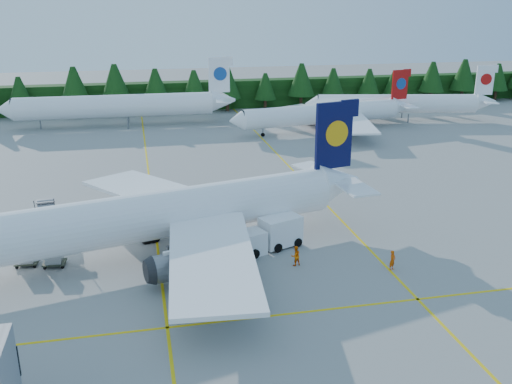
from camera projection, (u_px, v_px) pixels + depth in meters
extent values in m
plane|color=gray|center=(323.00, 273.00, 50.21)|extent=(320.00, 320.00, 0.00)
cube|color=yellow|center=(153.00, 208.00, 65.96)|extent=(0.25, 120.00, 0.01)
cube|color=yellow|center=(318.00, 196.00, 69.93)|extent=(0.25, 120.00, 0.01)
cube|color=yellow|center=(347.00, 307.00, 44.65)|extent=(80.00, 0.25, 0.01)
cube|color=black|center=(205.00, 95.00, 125.20)|extent=(220.00, 4.00, 6.00)
cylinder|color=white|center=(139.00, 218.00, 51.87)|extent=(38.03, 13.28, 4.48)
cube|color=#070A38|center=(334.00, 135.00, 58.56)|extent=(4.23, 1.38, 6.94)
cube|color=white|center=(148.00, 190.00, 61.58)|extent=(14.51, 17.81, 1.27)
cylinder|color=slate|center=(135.00, 216.00, 58.59)|extent=(4.25, 3.18, 2.35)
cube|color=white|center=(212.00, 258.00, 45.34)|extent=(7.99, 17.25, 1.27)
cylinder|color=slate|center=(174.00, 266.00, 47.50)|extent=(4.25, 3.18, 2.35)
cylinder|color=white|center=(322.00, 114.00, 103.25)|extent=(30.38, 8.41, 3.55)
cone|color=white|center=(237.00, 121.00, 97.59)|extent=(3.03, 3.91, 3.55)
cube|color=#B50E0C|center=(400.00, 85.00, 107.51)|extent=(3.38, 0.85, 5.51)
cube|color=white|center=(316.00, 109.00, 111.00)|extent=(10.85, 14.28, 1.01)
cylinder|color=slate|center=(313.00, 118.00, 108.67)|extent=(3.28, 2.33, 1.87)
cube|color=white|center=(356.00, 124.00, 97.68)|extent=(7.28, 13.98, 1.01)
cylinder|color=slate|center=(339.00, 129.00, 99.58)|extent=(3.28, 2.33, 1.87)
cylinder|color=slate|center=(263.00, 132.00, 100.06)|extent=(0.21, 0.21, 1.51)
cylinder|color=white|center=(116.00, 106.00, 107.19)|extent=(36.33, 4.82, 4.27)
cone|color=white|center=(5.00, 110.00, 103.57)|extent=(3.05, 4.31, 4.27)
cube|color=white|center=(219.00, 75.00, 109.11)|extent=(4.06, 0.43, 6.61)
cylinder|color=slate|center=(41.00, 125.00, 105.61)|extent=(0.26, 0.26, 1.71)
cylinder|color=white|center=(397.00, 104.00, 112.84)|extent=(31.31, 9.65, 3.67)
cone|color=white|center=(312.00, 104.00, 112.59)|extent=(3.23, 4.10, 3.67)
cube|color=white|center=(485.00, 80.00, 111.61)|extent=(3.48, 0.99, 5.69)
cylinder|color=slate|center=(337.00, 117.00, 113.49)|extent=(0.22, 0.22, 1.47)
cube|color=white|center=(49.00, 244.00, 54.79)|extent=(4.42, 2.68, 1.10)
cube|color=slate|center=(47.00, 220.00, 56.01)|extent=(2.06, 4.14, 2.96)
cube|color=slate|center=(45.00, 201.00, 57.37)|extent=(1.92, 1.40, 0.12)
cube|color=white|center=(252.00, 242.00, 53.84)|extent=(2.76, 2.76, 2.25)
cube|color=black|center=(252.00, 237.00, 53.67)|extent=(2.42, 2.54, 0.96)
cube|color=white|center=(280.00, 230.00, 55.33)|extent=(4.44, 3.56, 2.78)
cube|color=#333829|center=(27.00, 262.00, 51.56)|extent=(2.08, 1.67, 0.13)
cube|color=#B8BABD|center=(26.00, 254.00, 51.32)|extent=(1.49, 1.45, 1.39)
cube|color=#333829|center=(55.00, 262.00, 51.45)|extent=(2.08, 1.67, 0.13)
cube|color=#B8BABD|center=(54.00, 255.00, 51.21)|extent=(1.49, 1.45, 1.39)
imported|color=#E14B04|center=(392.00, 260.00, 50.58)|extent=(0.81, 0.73, 1.85)
imported|color=#FF6605|center=(296.00, 256.00, 51.43)|extent=(1.07, 0.93, 1.87)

